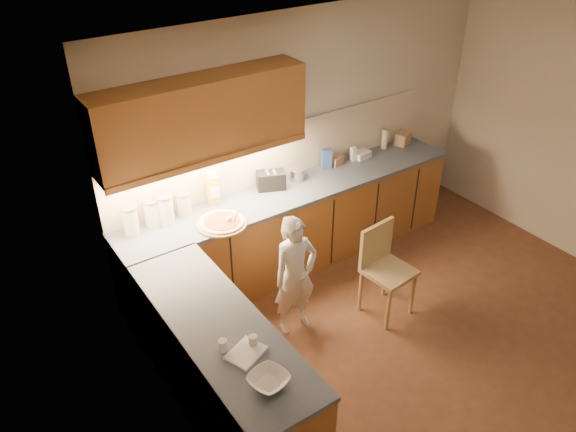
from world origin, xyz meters
The scene contains 24 objects.
room centered at (0.00, 0.00, 1.68)m, with size 4.54×4.50×2.62m.
l_counter centered at (-0.92, 1.25, 0.46)m, with size 3.77×2.62×0.92m.
backsplash centered at (-0.38, 1.99, 1.21)m, with size 3.75×0.02×0.58m, color beige.
upper_cabinets centered at (-1.27, 1.82, 1.85)m, with size 1.95×0.36×0.73m.
pizza_on_board centered at (-1.31, 1.52, 0.94)m, with size 0.46×0.46×0.19m.
child centered at (-0.95, 0.87, 0.59)m, with size 0.43×0.28×1.19m, color silver.
wooden_chair centered at (-0.12, 0.61, 0.53)m, with size 0.45×0.45×0.92m.
mixing_bowl centered at (-1.95, -0.27, 0.95)m, with size 0.25×0.25×0.06m, color white.
canister_a centered at (-2.04, 1.83, 1.06)m, with size 0.14×0.14×0.28m.
canister_b centered at (-1.82, 1.87, 1.05)m, with size 0.15×0.15×0.26m.
canister_c centered at (-1.71, 1.84, 1.06)m, with size 0.15×0.15×0.28m.
canister_d centered at (-1.51, 1.88, 1.04)m, with size 0.14×0.14×0.23m.
oil_jug centered at (-1.20, 1.89, 1.08)m, with size 0.13×0.11×0.35m.
toaster centered at (-0.57, 1.84, 1.01)m, with size 0.32×0.26×0.19m.
steel_pot centered at (-0.26, 1.84, 0.98)m, with size 0.17×0.17×0.13m.
blue_box centered at (0.16, 1.88, 1.03)m, with size 0.11×0.08×0.22m, color #325197.
card_box_a centered at (0.30, 1.87, 0.97)m, with size 0.14×0.10×0.10m, color #A87C5A.
white_bottle centered at (0.51, 1.85, 1.00)m, with size 0.05×0.05×0.16m, color white.
flat_pack centered at (0.64, 1.85, 0.96)m, with size 0.19×0.13×0.07m, color white.
tall_jar centered at (1.01, 1.89, 1.04)m, with size 0.08×0.08×0.24m.
card_box_b centered at (1.26, 1.86, 0.99)m, with size 0.18×0.14×0.14m, color tan.
dough_cloth centered at (-1.94, 0.03, 0.93)m, with size 0.25×0.20×0.02m, color white.
spice_jar_a centered at (-2.05, 0.15, 0.96)m, with size 0.06×0.06×0.09m, color silver.
spice_jar_b centered at (-1.86, 0.08, 0.96)m, with size 0.06×0.06×0.08m, color silver.
Camera 1 is at (-3.22, -2.35, 3.72)m, focal length 35.00 mm.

